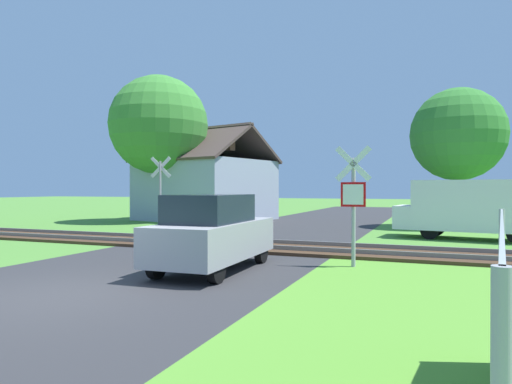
% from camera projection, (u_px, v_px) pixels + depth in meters
% --- Properties ---
extents(ground_plane, '(160.00, 160.00, 0.00)m').
position_uv_depth(ground_plane, '(61.00, 296.00, 8.15)').
color(ground_plane, '#4C8433').
extents(road_asphalt, '(7.16, 80.00, 0.01)m').
position_uv_depth(road_asphalt, '(130.00, 276.00, 10.02)').
color(road_asphalt, '#2D2D30').
rests_on(road_asphalt, ground).
extents(rail_track, '(60.00, 2.60, 0.22)m').
position_uv_depth(rail_track, '(231.00, 245.00, 14.97)').
color(rail_track, '#422D1E').
rests_on(rail_track, ground).
extents(stop_sign_near, '(0.88, 0.16, 2.96)m').
position_uv_depth(stop_sign_near, '(353.00, 198.00, 11.12)').
color(stop_sign_near, '#9E9EA5').
rests_on(stop_sign_near, ground).
extents(crossing_sign_far, '(0.87, 0.20, 3.22)m').
position_uv_depth(crossing_sign_far, '(160.00, 190.00, 18.51)').
color(crossing_sign_far, '#9E9EA5').
rests_on(crossing_sign_far, ground).
extents(house, '(8.38, 8.10, 5.72)m').
position_uv_depth(house, '(206.00, 188.00, 28.07)').
color(house, '#99A3B7').
rests_on(house, ground).
extents(tree_left, '(5.69, 5.69, 8.45)m').
position_uv_depth(tree_left, '(159.00, 125.00, 26.39)').
color(tree_left, '#513823').
rests_on(tree_left, ground).
extents(tree_right, '(4.52, 4.52, 6.83)m').
position_uv_depth(tree_right, '(458.00, 135.00, 22.24)').
color(tree_right, '#513823').
rests_on(tree_right, ground).
extents(mail_truck, '(5.12, 2.54, 2.24)m').
position_uv_depth(mail_truck, '(468.00, 207.00, 17.22)').
color(mail_truck, white).
rests_on(mail_truck, ground).
extents(parked_car, '(1.73, 4.04, 1.78)m').
position_uv_depth(parked_car, '(213.00, 232.00, 10.65)').
color(parked_car, '#99999E').
rests_on(parked_car, ground).
extents(fence_panel, '(0.56, 4.18, 1.70)m').
position_uv_depth(fence_panel, '(501.00, 344.00, 3.13)').
color(fence_panel, '#9E9EA5').
rests_on(fence_panel, ground).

